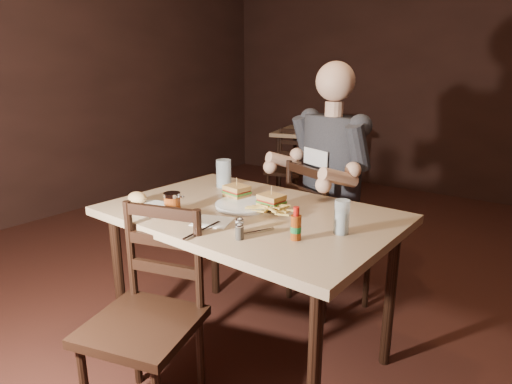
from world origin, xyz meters
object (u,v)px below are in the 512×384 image
Objects in this scene: bg_table at (315,138)px; bg_chair_far at (336,151)px; main_table at (250,225)px; syrup_dispenser at (172,204)px; dinner_plate at (244,206)px; chair_near at (142,325)px; chair_far at (329,235)px; bg_chair_near at (288,171)px; hot_sauce at (296,223)px; diner at (326,152)px; glass_left at (224,173)px; side_plate at (149,207)px; glass_right at (342,217)px.

bg_chair_far reaches higher than bg_table.
syrup_dispenser reaches higher than main_table.
dinner_plate is (1.08, -3.21, 0.32)m from bg_chair_far.
main_table is at bearing 46.19° from syrup_dispenser.
chair_far is at bearing 66.51° from chair_near.
dinner_plate is (1.08, -2.11, 0.37)m from bg_chair_near.
main_table is 0.74m from chair_far.
dinner_plate is at bearing 154.19° from hot_sauce.
bg_chair_near is (0.00, -1.10, -0.04)m from bg_chair_far.
main_table is at bearing -72.62° from diner.
glass_left is (-0.45, -0.43, 0.40)m from chair_far.
bg_chair_near is 2.53m from side_plate.
chair_far reaches higher than dinner_plate.
syrup_dispenser is at bearing -135.36° from main_table.
side_plate is at bearing -93.21° from glass_left.
chair_near is at bearing 105.28° from chair_far.
dinner_plate is 0.45m from side_plate.
glass_left reaches higher than bg_table.
bg_chair_near is 3.13× the size of dinner_plate.
chair_far is at bearing 72.25° from syrup_dispenser.
diner reaches higher than bg_chair_near.
chair_near is 0.73m from hot_sauce.
side_plate is (-0.48, -0.95, 0.33)m from chair_far.
chair_near is (-0.08, -0.59, -0.26)m from main_table.
diner is (0.14, 1.23, 0.52)m from chair_near.
chair_far is 6.76× the size of hot_sauce.
glass_left is at bearing 65.89° from chair_far.
glass_right is 0.20m from hot_sauce.
hot_sauce is (0.28, -0.86, 0.39)m from chair_far.
bg_chair_near is at bearing 71.58° from bg_chair_far.
hot_sauce is (1.50, -2.31, 0.42)m from bg_chair_near.
glass_left is at bearing 149.56° from hot_sauce.
hot_sauce is (1.50, -3.41, 0.38)m from bg_chair_far.
hot_sauce is at bearing -123.85° from glass_right.
chair_far is at bearing 62.89° from side_plate.
bg_chair_far reaches higher than glass_right.
glass_right reaches higher than bg_chair_near.
side_plate reaches higher than main_table.
syrup_dispenser is at bearing -161.70° from glass_right.
hot_sauce is at bearing 95.25° from bg_chair_far.
chair_near is 3.97m from bg_chair_far.
glass_left is 0.89m from glass_right.
bg_chair_far is 2.90m from diner.
diner reaches higher than main_table.
bg_chair_near is at bearing 117.13° from dinner_plate.
dinner_plate reaches higher than side_plate.
bg_chair_near is at bearing 94.82° from chair_near.
syrup_dispenser is (0.89, -2.94, 0.14)m from bg_table.
bg_chair_near is at bearing 126.81° from glass_right.
bg_chair_far is 3.46× the size of dinner_plate.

